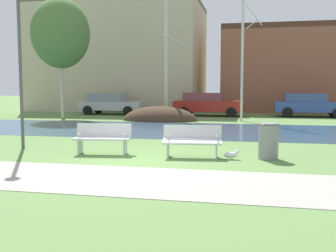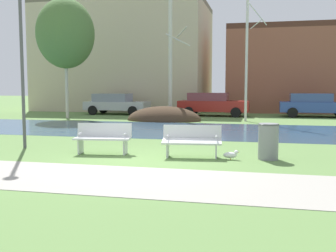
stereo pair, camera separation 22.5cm
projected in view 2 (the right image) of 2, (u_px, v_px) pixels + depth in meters
ground_plane at (197, 126)px, 19.91m from camera, size 120.00×120.00×0.00m
paved_path_strip at (107, 179)px, 8.34m from camera, size 60.00×2.59×0.01m
river_band at (189, 130)px, 17.87m from camera, size 80.00×6.84×0.01m
soil_mound at (164, 121)px, 22.91m from camera, size 4.31×2.56×1.64m
bench_left at (103, 137)px, 11.46m from camera, size 1.66×0.75×0.87m
bench_right at (192, 140)px, 10.88m from camera, size 1.66×0.75×0.87m
trash_bin at (268, 141)px, 10.55m from camera, size 0.55×0.55×0.96m
seagull at (231, 155)px, 10.56m from camera, size 0.44×0.16×0.26m
streetlamp at (21, 25)px, 12.23m from camera, size 0.32×0.32×5.75m
birch_far_left at (65, 34)px, 24.29m from camera, size 3.51×3.51×7.26m
birch_left at (171, 50)px, 24.18m from camera, size 1.36×2.31×8.22m
birch_center_left at (247, 41)px, 22.04m from camera, size 1.14×1.90×8.75m
parked_van_nearest_silver at (116, 103)px, 28.11m from camera, size 4.42×2.14×1.46m
parked_sedan_second_red at (212, 104)px, 26.48m from camera, size 4.61×2.10×1.54m
parked_hatch_third_blue at (315, 105)px, 25.54m from camera, size 4.53×2.11×1.51m
building_beige_block at (126, 58)px, 33.86m from camera, size 13.50×8.49×8.80m
building_brick_low at (307, 70)px, 30.96m from camera, size 12.02×6.19×6.52m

